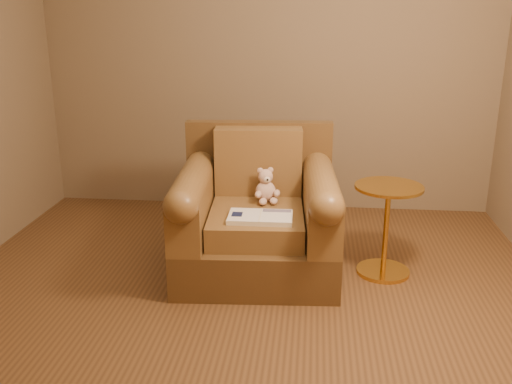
# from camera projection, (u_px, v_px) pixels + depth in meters

# --- Properties ---
(floor) EXTENTS (4.00, 4.00, 0.00)m
(floor) POSITION_uv_depth(u_px,v_px,m) (240.00, 311.00, 3.50)
(floor) COLOR brown
(floor) RESTS_ON ground
(room) EXTENTS (4.02, 4.02, 2.71)m
(room) POSITION_uv_depth(u_px,v_px,m) (237.00, 20.00, 2.97)
(room) COLOR #7D684D
(room) RESTS_ON ground
(armchair) EXTENTS (1.15, 1.10, 0.98)m
(armchair) POSITION_uv_depth(u_px,v_px,m) (257.00, 217.00, 3.99)
(armchair) COLOR brown
(armchair) RESTS_ON floor
(teddy_bear) EXTENTS (0.18, 0.21, 0.25)m
(teddy_bear) POSITION_uv_depth(u_px,v_px,m) (266.00, 189.00, 4.02)
(teddy_bear) COLOR beige
(teddy_bear) RESTS_ON armchair
(guidebook) EXTENTS (0.42, 0.26, 0.03)m
(guidebook) POSITION_uv_depth(u_px,v_px,m) (260.00, 217.00, 3.69)
(guidebook) COLOR beige
(guidebook) RESTS_ON armchair
(side_table) EXTENTS (0.46, 0.46, 0.64)m
(side_table) POSITION_uv_depth(u_px,v_px,m) (386.00, 227.00, 3.90)
(side_table) COLOR gold
(side_table) RESTS_ON floor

